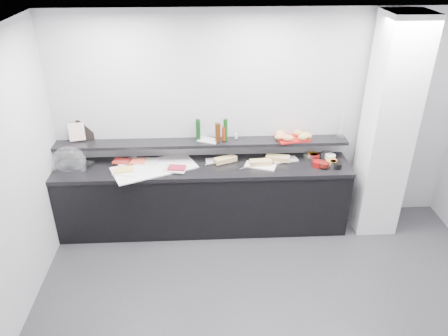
{
  "coord_description": "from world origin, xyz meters",
  "views": [
    {
      "loc": [
        -0.67,
        -3.0,
        3.43
      ],
      "look_at": [
        -0.45,
        1.45,
        1.0
      ],
      "focal_mm": 35.0,
      "sensor_mm": 36.0,
      "label": 1
    }
  ],
  "objects_px": {
    "framed_print": "(85,130)",
    "condiment_tray": "(208,140)",
    "carafe": "(341,127)",
    "cloche_base": "(74,166)",
    "bread_tray": "(292,138)",
    "sandwich_plate_mid": "(260,166)"
  },
  "relations": [
    {
      "from": "cloche_base",
      "to": "carafe",
      "type": "distance_m",
      "value": 3.3
    },
    {
      "from": "sandwich_plate_mid",
      "to": "carafe",
      "type": "relative_size",
      "value": 1.24
    },
    {
      "from": "carafe",
      "to": "cloche_base",
      "type": "bearing_deg",
      "value": -177.38
    },
    {
      "from": "cloche_base",
      "to": "bread_tray",
      "type": "height_order",
      "value": "bread_tray"
    },
    {
      "from": "condiment_tray",
      "to": "bread_tray",
      "type": "distance_m",
      "value": 1.04
    },
    {
      "from": "cloche_base",
      "to": "condiment_tray",
      "type": "bearing_deg",
      "value": 18.31
    },
    {
      "from": "sandwich_plate_mid",
      "to": "condiment_tray",
      "type": "bearing_deg",
      "value": 178.88
    },
    {
      "from": "cloche_base",
      "to": "sandwich_plate_mid",
      "type": "relative_size",
      "value": 1.12
    },
    {
      "from": "framed_print",
      "to": "carafe",
      "type": "xyz_separation_m",
      "value": [
        3.15,
        -0.12,
        0.02
      ]
    },
    {
      "from": "bread_tray",
      "to": "condiment_tray",
      "type": "bearing_deg",
      "value": 169.04
    },
    {
      "from": "cloche_base",
      "to": "bread_tray",
      "type": "distance_m",
      "value": 2.69
    },
    {
      "from": "cloche_base",
      "to": "framed_print",
      "type": "relative_size",
      "value": 1.59
    },
    {
      "from": "condiment_tray",
      "to": "bread_tray",
      "type": "xyz_separation_m",
      "value": [
        1.04,
        -0.0,
        0.0
      ]
    },
    {
      "from": "framed_print",
      "to": "bread_tray",
      "type": "relative_size",
      "value": 0.68
    },
    {
      "from": "framed_print",
      "to": "bread_tray",
      "type": "distance_m",
      "value": 2.56
    },
    {
      "from": "framed_print",
      "to": "carafe",
      "type": "bearing_deg",
      "value": -15.19
    },
    {
      "from": "cloche_base",
      "to": "framed_print",
      "type": "bearing_deg",
      "value": 77.56
    },
    {
      "from": "framed_print",
      "to": "condiment_tray",
      "type": "bearing_deg",
      "value": -16.92
    },
    {
      "from": "condiment_tray",
      "to": "bread_tray",
      "type": "bearing_deg",
      "value": 24.65
    },
    {
      "from": "framed_print",
      "to": "carafe",
      "type": "relative_size",
      "value": 0.87
    },
    {
      "from": "cloche_base",
      "to": "sandwich_plate_mid",
      "type": "bearing_deg",
      "value": 10.63
    },
    {
      "from": "framed_print",
      "to": "bread_tray",
      "type": "height_order",
      "value": "framed_print"
    }
  ]
}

